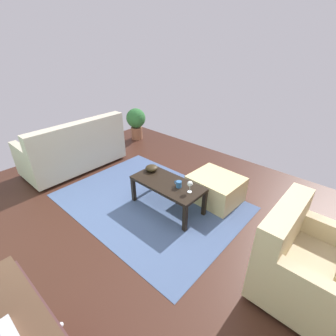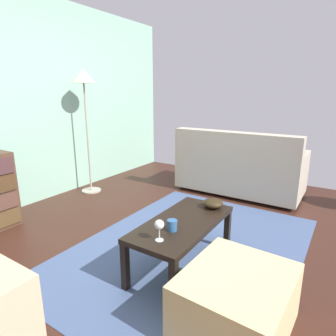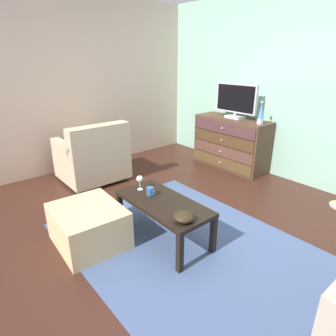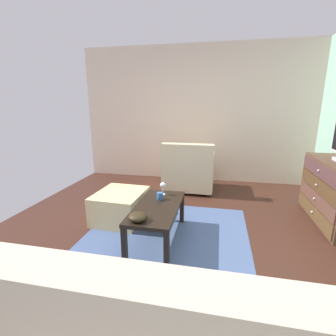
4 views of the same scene
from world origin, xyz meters
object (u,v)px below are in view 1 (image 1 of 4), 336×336
coffee_table (167,186)px  couch_large (75,150)px  mug (179,184)px  bowl_decorative (152,168)px  armchair (304,264)px  wine_glass (190,184)px  ottoman (215,188)px  potted_plant (136,121)px

coffee_table → couch_large: couch_large is taller
mug → bowl_decorative: size_ratio=0.63×
armchair → wine_glass: bearing=-6.2°
bowl_decorative → armchair: size_ratio=0.21×
armchair → ottoman: 1.58m
wine_glass → potted_plant: potted_plant is taller
mug → wine_glass: bearing=-178.8°
coffee_table → couch_large: 2.05m
ottoman → mug: bearing=70.1°
coffee_table → wine_glass: wine_glass is taller
bowl_decorative → ottoman: bearing=-146.8°
coffee_table → armchair: (-1.78, 0.14, -0.00)m
ottoman → couch_large: bearing=19.2°
bowl_decorative → coffee_table: bearing=167.0°
wine_glass → armchair: (-1.42, 0.15, -0.17)m
wine_glass → armchair: armchair is taller
wine_glass → mug: size_ratio=1.38×
potted_plant → bowl_decorative: bearing=144.0°
couch_large → potted_plant: 1.73m
couch_large → wine_glass: bearing=-173.9°
potted_plant → couch_large: bearing=98.9°
armchair → bowl_decorative: bearing=-5.9°
mug → potted_plant: potted_plant is taller
coffee_table → couch_large: bearing=6.6°
bowl_decorative → wine_glass: bearing=174.6°
armchair → ottoman: (1.38, -0.75, -0.17)m
bowl_decorative → ottoman: bowl_decorative is taller
mug → couch_large: (2.22, 0.25, -0.10)m
bowl_decorative → mug: bearing=172.6°
mug → ottoman: bearing=-109.9°
couch_large → potted_plant: (0.27, -1.71, 0.08)m
coffee_table → ottoman: 0.75m
bowl_decorative → potted_plant: size_ratio=0.25×
ottoman → armchair: bearing=151.6°
wine_glass → bowl_decorative: bearing=-5.4°
armchair → coffee_table: bearing=-4.3°
wine_glass → potted_plant: 3.04m
mug → armchair: (-1.60, 0.15, -0.10)m
bowl_decorative → couch_large: (1.64, 0.33, -0.10)m
coffee_table → ottoman: coffee_table is taller
couch_large → coffee_table: bearing=-173.4°
coffee_table → bowl_decorative: size_ratio=5.59×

